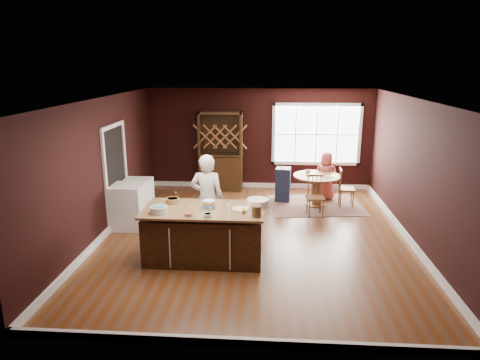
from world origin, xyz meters
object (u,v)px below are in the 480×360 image
dryer (138,198)px  baker (207,199)px  hutch (221,151)px  chair_north (325,179)px  high_chair (283,184)px  seated_woman (326,176)px  washer (129,206)px  kitchen_island (204,235)px  chair_east (347,187)px  dining_table (316,184)px  chair_south (315,196)px  toddler (285,169)px  layer_cake (209,204)px

dryer → baker: bearing=-35.7°
dryer → hutch: bearing=55.1°
chair_north → high_chair: (-1.08, -0.41, -0.02)m
seated_woman → washer: 4.88m
kitchen_island → chair_east: bearing=46.2°
chair_east → chair_north: chair_north is taller
washer → kitchen_island: bearing=-36.7°
baker → high_chair: baker is taller
dining_table → chair_south: chair_south is taller
toddler → seated_woman: bearing=9.3°
dining_table → washer: size_ratio=1.21×
high_chair → washer: washer is taller
high_chair → washer: bearing=-140.8°
kitchen_island → baker: (-0.05, 0.72, 0.42)m
dining_table → layer_cake: 3.73m
high_chair → dryer: bearing=-149.7°
kitchen_island → chair_north: (2.54, 3.78, 0.02)m
baker → high_chair: (1.51, 2.65, -0.42)m
baker → chair_east: baker is taller
layer_cake → toddler: bearing=67.0°
hutch → washer: bearing=-118.6°
seated_woman → dining_table: bearing=60.4°
chair_north → dining_table: bearing=53.7°
baker → washer: size_ratio=1.86×
kitchen_island → layer_cake: bearing=39.3°
dining_table → washer: (-4.04, -1.73, -0.07)m
layer_cake → seated_woman: bearing=55.2°
baker → toddler: (1.55, 2.69, -0.05)m
chair_north → washer: washer is taller
layer_cake → dining_table: bearing=54.1°
chair_east → toddler: (-1.48, 0.31, 0.35)m
kitchen_island → chair_south: bearing=47.2°
layer_cake → chair_east: size_ratio=0.33×
chair_east → chair_south: 1.13m
washer → dryer: 0.64m
chair_north → washer: (-4.33, -2.45, 0.00)m
chair_north → hutch: bearing=-24.8°
chair_east → dryer: (-4.77, -1.13, -0.03)m
kitchen_island → chair_east: size_ratio=2.27×
baker → seated_woman: (2.58, 2.86, -0.25)m
layer_cake → dryer: size_ratio=0.35×
washer → chair_north: bearing=29.5°
seated_woman → high_chair: bearing=10.1°
dining_table → seated_woman: seated_woman is taller
high_chair → dryer: size_ratio=1.02×
kitchen_island → chair_east: kitchen_island is taller
chair_east → chair_south: chair_south is taller
hutch → layer_cake: bearing=-86.3°
washer → hutch: bearing=61.4°
chair_north → hutch: 2.83m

